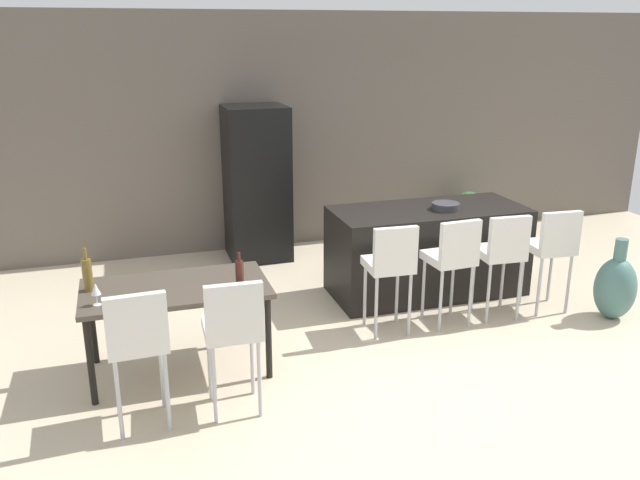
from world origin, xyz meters
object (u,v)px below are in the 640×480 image
wine_glass_left (96,289)px  potted_plant (469,210)px  wine_bottle_middle (240,273)px  refrigerator (257,184)px  bar_chair_far (553,244)px  dining_chair_far (233,325)px  dining_chair_near (137,338)px  dining_table (176,294)px  floor_vase (615,287)px  bar_chair_middle (453,255)px  kitchen_island (427,251)px  bar_chair_right (502,250)px  wine_bottle_right (87,274)px  fruit_bowl (446,206)px  bar_chair_left (391,262)px

wine_glass_left → potted_plant: 5.47m
wine_bottle_middle → refrigerator: 2.83m
bar_chair_far → dining_chair_far: bearing=-164.8°
refrigerator → dining_chair_far: bearing=-104.8°
dining_chair_near → potted_plant: (4.42, 3.34, -0.34)m
dining_chair_near → wine_bottle_middle: (0.82, 0.62, 0.15)m
dining_table → refrigerator: size_ratio=0.79×
floor_vase → potted_plant: size_ratio=1.31×
bar_chair_far → potted_plant: bar_chair_far is taller
bar_chair_middle → floor_vase: bar_chair_middle is taller
bar_chair_far → wine_glass_left: (-4.18, -0.34, 0.17)m
dining_chair_near → bar_chair_far: bearing=12.8°
kitchen_island → bar_chair_right: 0.93m
bar_chair_far → wine_bottle_middle: 3.12m
bar_chair_right → potted_plant: bearing=66.7°
wine_bottle_right → fruit_bowl: wine_bottle_right is taller
kitchen_island → dining_table: bearing=-160.4°
kitchen_island → dining_chair_far: size_ratio=1.91×
bar_chair_middle → fruit_bowl: bearing=68.2°
dining_chair_far → fruit_bowl: bearing=33.1°
bar_chair_right → bar_chair_left: bearing=-180.0°
floor_vase → bar_chair_far: bearing=147.5°
bar_chair_middle → bar_chair_right: size_ratio=1.00×
refrigerator → bar_chair_left: bearing=-74.3°
bar_chair_left → wine_bottle_right: wine_bottle_right is taller
fruit_bowl → potted_plant: (1.28, 1.72, -0.59)m
wine_bottle_middle → fruit_bowl: bearing=23.3°
fruit_bowl → dining_chair_far: bearing=-146.9°
bar_chair_right → potted_plant: size_ratio=1.71×
wine_bottle_right → wine_bottle_middle: (1.14, -0.24, -0.03)m
wine_bottle_middle → fruit_bowl: 2.53m
bar_chair_right → wine_bottle_middle: (-2.55, -0.27, 0.15)m
refrigerator → floor_vase: refrigerator is taller
bar_chair_middle → dining_chair_near: 2.98m
fruit_bowl → bar_chair_left: bearing=-141.3°
kitchen_island → bar_chair_right: (0.37, -0.82, 0.24)m
dining_chair_far → refrigerator: bearing=75.2°
kitchen_island → fruit_bowl: (0.14, -0.09, 0.50)m
kitchen_island → bar_chair_right: bar_chair_right is taller
bar_chair_middle → dining_chair_far: (-2.19, -0.89, 0.00)m
refrigerator → bar_chair_far: bearing=-45.9°
wine_bottle_middle → refrigerator: refrigerator is taller
bar_chair_left → dining_chair_near: (-2.23, -0.89, 0.00)m
bar_chair_far → floor_vase: 0.72m
dining_chair_near → refrigerator: (1.53, 3.35, 0.22)m
bar_chair_middle → bar_chair_far: 1.08m
fruit_bowl → potted_plant: 2.23m
dining_chair_far → wine_glass_left: bearing=148.8°
wine_glass_left → refrigerator: bearing=57.4°
bar_chair_middle → floor_vase: size_ratio=1.31×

